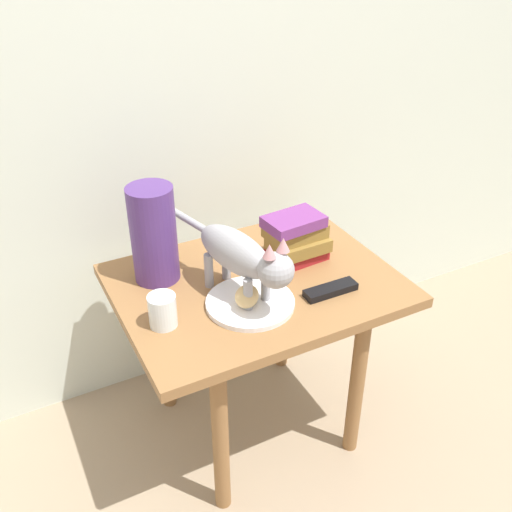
{
  "coord_description": "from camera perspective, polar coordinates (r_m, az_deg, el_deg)",
  "views": [
    {
      "loc": [
        -0.61,
        -1.18,
        1.46
      ],
      "look_at": [
        0.0,
        0.0,
        0.64
      ],
      "focal_mm": 40.75,
      "sensor_mm": 36.0,
      "label": 1
    }
  ],
  "objects": [
    {
      "name": "green_vase",
      "position": [
        1.57,
        -10.02,
        2.1
      ],
      "size": [
        0.12,
        0.12,
        0.27
      ],
      "primitive_type": "cylinder",
      "color": "#4C2D72",
      "rests_on": "side_table"
    },
    {
      "name": "side_table",
      "position": [
        1.65,
        0.0,
        -4.78
      ],
      "size": [
        0.76,
        0.58,
        0.56
      ],
      "color": "olive",
      "rests_on": "ground"
    },
    {
      "name": "cat",
      "position": [
        1.46,
        -1.34,
        0.03
      ],
      "size": [
        0.16,
        0.47,
        0.23
      ],
      "color": "#99999E",
      "rests_on": "side_table"
    },
    {
      "name": "ground_plane",
      "position": [
        1.97,
        0.0,
        -16.05
      ],
      "size": [
        6.0,
        6.0,
        0.0
      ],
      "primitive_type": "plane",
      "color": "gray"
    },
    {
      "name": "plate",
      "position": [
        1.51,
        -0.57,
        -4.61
      ],
      "size": [
        0.23,
        0.23,
        0.01
      ],
      "primitive_type": "cylinder",
      "color": "white",
      "rests_on": "side_table"
    },
    {
      "name": "candle_jar",
      "position": [
        1.44,
        -9.14,
        -5.47
      ],
      "size": [
        0.07,
        0.07,
        0.08
      ],
      "color": "silver",
      "rests_on": "side_table"
    },
    {
      "name": "book_stack",
      "position": [
        1.67,
        3.94,
        1.79
      ],
      "size": [
        0.19,
        0.13,
        0.14
      ],
      "color": "maroon",
      "rests_on": "side_table"
    },
    {
      "name": "tv_remote",
      "position": [
        1.56,
        7.33,
        -3.32
      ],
      "size": [
        0.15,
        0.05,
        0.02
      ],
      "primitive_type": "cube",
      "rotation": [
        0.0,
        0.0,
        -0.01
      ],
      "color": "black",
      "rests_on": "side_table"
    },
    {
      "name": "back_panel",
      "position": [
        1.74,
        -6.6,
        19.53
      ],
      "size": [
        4.0,
        0.04,
        2.2
      ],
      "primitive_type": "cube",
      "color": "silver",
      "rests_on": "ground"
    },
    {
      "name": "bread_roll",
      "position": [
        1.48,
        -0.91,
        -3.97
      ],
      "size": [
        0.1,
        0.1,
        0.05
      ],
      "primitive_type": "ellipsoid",
      "rotation": [
        0.0,
        0.0,
        0.9
      ],
      "color": "#E0BC7A",
      "rests_on": "plate"
    }
  ]
}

